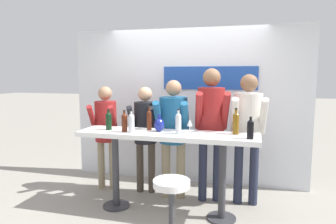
{
  "coord_description": "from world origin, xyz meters",
  "views": [
    {
      "loc": [
        0.95,
        -3.55,
        1.78
      ],
      "look_at": [
        0.0,
        0.08,
        1.3
      ],
      "focal_mm": 32.0,
      "sensor_mm": 36.0,
      "label": 1
    }
  ],
  "objects_px": {
    "person_far_left": "(106,126)",
    "person_center": "(211,120)",
    "wine_bottle_2": "(149,119)",
    "wine_glass_0": "(190,123)",
    "wine_bottle_1": "(250,128)",
    "wine_bottle_5": "(109,120)",
    "decorative_vase": "(159,125)",
    "person_center_right": "(248,125)",
    "tasting_table": "(166,147)",
    "wine_bottle_0": "(236,122)",
    "person_center_left": "(173,127)",
    "person_left": "(145,128)",
    "wine_bottle_4": "(178,122)",
    "wine_bottle_6": "(124,122)",
    "wine_bottle_3": "(131,122)",
    "bar_stool": "(172,202)"
  },
  "relations": [
    {
      "from": "person_far_left",
      "to": "wine_bottle_0",
      "type": "distance_m",
      "value": 1.99
    },
    {
      "from": "wine_bottle_2",
      "to": "person_center_right",
      "type": "bearing_deg",
      "value": 18.21
    },
    {
      "from": "person_far_left",
      "to": "person_center",
      "type": "xyz_separation_m",
      "value": [
        1.59,
        -0.03,
        0.17
      ]
    },
    {
      "from": "tasting_table",
      "to": "person_far_left",
      "type": "height_order",
      "value": "person_far_left"
    },
    {
      "from": "tasting_table",
      "to": "person_center_right",
      "type": "relative_size",
      "value": 1.27
    },
    {
      "from": "wine_bottle_3",
      "to": "wine_bottle_4",
      "type": "bearing_deg",
      "value": 7.01
    },
    {
      "from": "wine_glass_0",
      "to": "person_center",
      "type": "bearing_deg",
      "value": 64.66
    },
    {
      "from": "person_center_left",
      "to": "decorative_vase",
      "type": "relative_size",
      "value": 7.7
    },
    {
      "from": "person_center",
      "to": "wine_bottle_2",
      "type": "distance_m",
      "value": 0.85
    },
    {
      "from": "wine_glass_0",
      "to": "decorative_vase",
      "type": "relative_size",
      "value": 0.8
    },
    {
      "from": "person_center_left",
      "to": "wine_bottle_5",
      "type": "relative_size",
      "value": 6.28
    },
    {
      "from": "wine_bottle_1",
      "to": "wine_bottle_2",
      "type": "distance_m",
      "value": 1.29
    },
    {
      "from": "wine_bottle_1",
      "to": "wine_bottle_6",
      "type": "xyz_separation_m",
      "value": [
        -1.54,
        0.04,
        0.01
      ]
    },
    {
      "from": "tasting_table",
      "to": "person_far_left",
      "type": "relative_size",
      "value": 1.42
    },
    {
      "from": "person_center",
      "to": "person_center_left",
      "type": "bearing_deg",
      "value": 171.22
    },
    {
      "from": "person_center_left",
      "to": "tasting_table",
      "type": "bearing_deg",
      "value": -91.56
    },
    {
      "from": "person_center_left",
      "to": "wine_glass_0",
      "type": "distance_m",
      "value": 0.55
    },
    {
      "from": "bar_stool",
      "to": "person_center",
      "type": "distance_m",
      "value": 1.41
    },
    {
      "from": "wine_bottle_1",
      "to": "person_center",
      "type": "bearing_deg",
      "value": 129.91
    },
    {
      "from": "person_left",
      "to": "wine_glass_0",
      "type": "xyz_separation_m",
      "value": [
        0.76,
        -0.52,
        0.19
      ]
    },
    {
      "from": "tasting_table",
      "to": "wine_bottle_4",
      "type": "height_order",
      "value": "wine_bottle_4"
    },
    {
      "from": "tasting_table",
      "to": "wine_bottle_1",
      "type": "bearing_deg",
      "value": -6.09
    },
    {
      "from": "bar_stool",
      "to": "wine_glass_0",
      "type": "height_order",
      "value": "wine_glass_0"
    },
    {
      "from": "wine_bottle_5",
      "to": "decorative_vase",
      "type": "relative_size",
      "value": 1.23
    },
    {
      "from": "wine_bottle_0",
      "to": "person_center_left",
      "type": "bearing_deg",
      "value": 156.82
    },
    {
      "from": "decorative_vase",
      "to": "wine_bottle_6",
      "type": "bearing_deg",
      "value": -163.84
    },
    {
      "from": "person_far_left",
      "to": "person_center_right",
      "type": "height_order",
      "value": "person_center_right"
    },
    {
      "from": "person_center_right",
      "to": "wine_bottle_1",
      "type": "height_order",
      "value": "person_center_right"
    },
    {
      "from": "wine_bottle_5",
      "to": "wine_bottle_6",
      "type": "height_order",
      "value": "wine_bottle_6"
    },
    {
      "from": "person_left",
      "to": "decorative_vase",
      "type": "bearing_deg",
      "value": -59.44
    },
    {
      "from": "bar_stool",
      "to": "wine_bottle_4",
      "type": "relative_size",
      "value": 2.3
    },
    {
      "from": "wine_glass_0",
      "to": "wine_bottle_1",
      "type": "bearing_deg",
      "value": -12.94
    },
    {
      "from": "person_center_right",
      "to": "decorative_vase",
      "type": "bearing_deg",
      "value": -159.86
    },
    {
      "from": "person_center",
      "to": "decorative_vase",
      "type": "relative_size",
      "value": 8.43
    },
    {
      "from": "wine_bottle_0",
      "to": "decorative_vase",
      "type": "bearing_deg",
      "value": -176.21
    },
    {
      "from": "tasting_table",
      "to": "wine_bottle_1",
      "type": "distance_m",
      "value": 1.06
    },
    {
      "from": "wine_bottle_4",
      "to": "wine_bottle_2",
      "type": "bearing_deg",
      "value": 161.27
    },
    {
      "from": "person_far_left",
      "to": "wine_bottle_4",
      "type": "relative_size",
      "value": 5.19
    },
    {
      "from": "bar_stool",
      "to": "decorative_vase",
      "type": "height_order",
      "value": "decorative_vase"
    },
    {
      "from": "wine_bottle_1",
      "to": "wine_bottle_3",
      "type": "relative_size",
      "value": 0.9
    },
    {
      "from": "decorative_vase",
      "to": "bar_stool",
      "type": "bearing_deg",
      "value": -65.06
    },
    {
      "from": "person_center_right",
      "to": "wine_bottle_0",
      "type": "distance_m",
      "value": 0.44
    },
    {
      "from": "person_center_left",
      "to": "wine_bottle_6",
      "type": "xyz_separation_m",
      "value": [
        -0.5,
        -0.56,
        0.14
      ]
    },
    {
      "from": "wine_bottle_0",
      "to": "wine_bottle_4",
      "type": "xyz_separation_m",
      "value": [
        -0.68,
        -0.14,
        -0.01
      ]
    },
    {
      "from": "wine_bottle_3",
      "to": "wine_bottle_4",
      "type": "relative_size",
      "value": 0.92
    },
    {
      "from": "tasting_table",
      "to": "person_far_left",
      "type": "xyz_separation_m",
      "value": [
        -1.1,
        0.54,
        0.12
      ]
    },
    {
      "from": "person_left",
      "to": "wine_bottle_1",
      "type": "height_order",
      "value": "person_left"
    },
    {
      "from": "wine_bottle_4",
      "to": "person_center",
      "type": "bearing_deg",
      "value": 57.83
    },
    {
      "from": "person_far_left",
      "to": "person_center_left",
      "type": "relative_size",
      "value": 0.94
    },
    {
      "from": "bar_stool",
      "to": "wine_bottle_2",
      "type": "bearing_deg",
      "value": 121.74
    }
  ]
}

